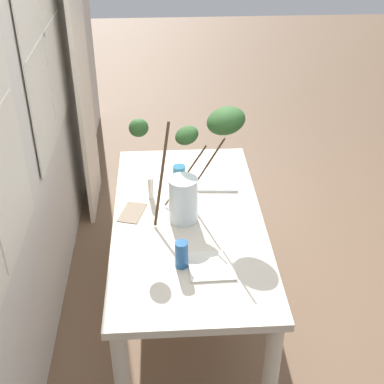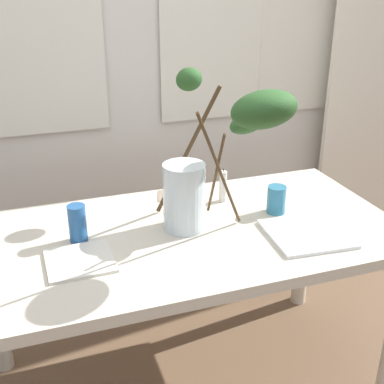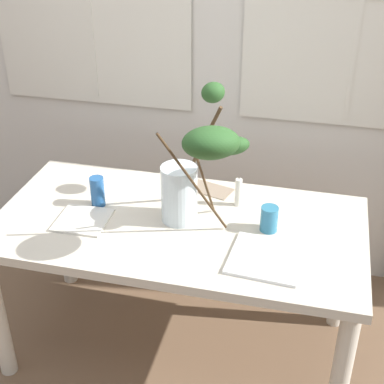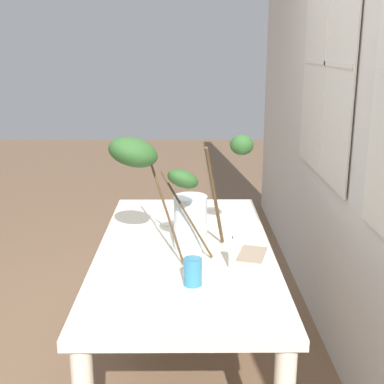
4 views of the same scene
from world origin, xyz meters
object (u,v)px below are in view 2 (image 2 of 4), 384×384
at_px(drinking_glass_blue_right, 276,200).
at_px(pillar_candle, 223,186).
at_px(plate_square_left, 80,260).
at_px(dining_table, 187,255).
at_px(plate_square_right, 307,234).
at_px(drinking_glass_blue_left, 78,224).
at_px(vase_with_branches, 214,159).

height_order(drinking_glass_blue_right, pillar_candle, pillar_candle).
height_order(plate_square_left, pillar_candle, pillar_candle).
relative_size(dining_table, pillar_candle, 11.06).
height_order(drinking_glass_blue_right, plate_square_right, drinking_glass_blue_right).
bearing_deg(plate_square_right, drinking_glass_blue_right, 94.55).
bearing_deg(drinking_glass_blue_left, drinking_glass_blue_right, -1.45).
distance_m(dining_table, pillar_candle, 0.35).
bearing_deg(vase_with_branches, pillar_candle, 60.27).
bearing_deg(dining_table, plate_square_right, -23.55).
bearing_deg(drinking_glass_blue_left, plate_square_left, -96.61).
bearing_deg(drinking_glass_blue_right, vase_with_branches, -165.88).
relative_size(vase_with_branches, drinking_glass_blue_right, 6.09).
bearing_deg(dining_table, drinking_glass_blue_right, 4.92).
bearing_deg(dining_table, vase_with_branches, -25.34).
height_order(dining_table, vase_with_branches, vase_with_branches).
distance_m(plate_square_left, plate_square_right, 0.81).
distance_m(vase_with_branches, pillar_candle, 0.36).
xyz_separation_m(plate_square_left, plate_square_right, (0.80, -0.09, 0.00)).
distance_m(dining_table, drinking_glass_blue_right, 0.42).
bearing_deg(plate_square_right, pillar_candle, 114.96).
bearing_deg(plate_square_right, plate_square_left, 173.90).
distance_m(drinking_glass_blue_left, drinking_glass_blue_right, 0.77).
distance_m(vase_with_branches, plate_square_left, 0.57).
relative_size(dining_table, vase_with_branches, 2.37).
bearing_deg(dining_table, pillar_candle, 41.61).
xyz_separation_m(drinking_glass_blue_left, plate_square_left, (-0.02, -0.14, -0.06)).
height_order(drinking_glass_blue_left, drinking_glass_blue_right, drinking_glass_blue_left).
xyz_separation_m(drinking_glass_blue_right, plate_square_right, (0.02, -0.21, -0.05)).
distance_m(drinking_glass_blue_left, pillar_candle, 0.63).
relative_size(drinking_glass_blue_left, pillar_candle, 0.96).
bearing_deg(pillar_candle, plate_square_left, -155.19).
distance_m(plate_square_left, pillar_candle, 0.69).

